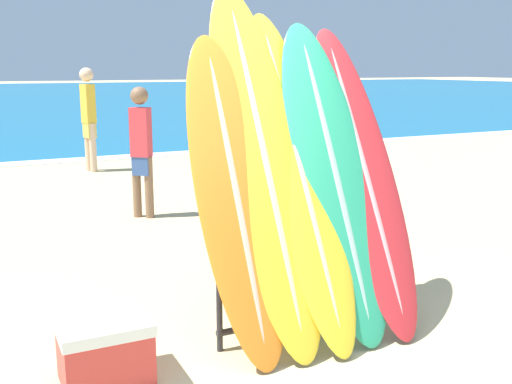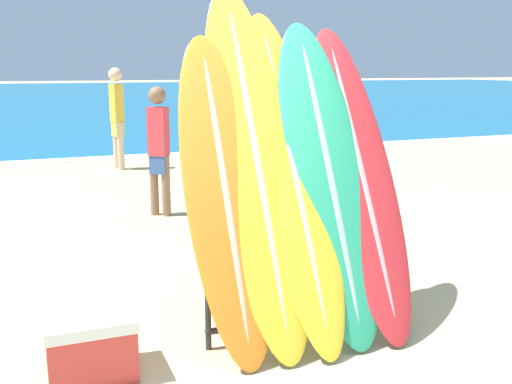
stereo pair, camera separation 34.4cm
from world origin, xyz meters
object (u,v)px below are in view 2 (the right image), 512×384
(surfboard_rack, at_px, (299,272))
(surfboard_slot_0, at_px, (225,193))
(surfboard_slot_3, at_px, (328,177))
(cooler_box, at_px, (91,345))
(person_near_water, at_px, (117,115))
(surfboard_slot_1, at_px, (256,162))
(surfboard_slot_2, at_px, (292,173))
(person_mid_beach, at_px, (159,146))
(surfboard_slot_4, at_px, (360,176))

(surfboard_rack, relative_size, surfboard_slot_0, 0.66)
(surfboard_slot_3, relative_size, cooler_box, 4.14)
(surfboard_rack, distance_m, cooler_box, 1.41)
(surfboard_rack, height_order, cooler_box, surfboard_rack)
(surfboard_slot_0, relative_size, person_near_water, 1.13)
(surfboard_slot_1, relative_size, surfboard_slot_2, 1.08)
(surfboard_slot_1, height_order, surfboard_slot_3, surfboard_slot_1)
(person_mid_beach, bearing_deg, person_near_water, -50.00)
(surfboard_slot_3, xyz_separation_m, cooler_box, (-1.64, -0.16, -0.87))
(surfboard_slot_3, relative_size, person_near_water, 1.19)
(surfboard_slot_4, distance_m, person_mid_beach, 3.62)
(surfboard_slot_1, xyz_separation_m, cooler_box, (-1.14, -0.23, -0.99))
(surfboard_rack, relative_size, person_near_water, 0.74)
(surfboard_rack, distance_m, surfboard_slot_4, 0.80)
(surfboard_slot_0, height_order, surfboard_slot_2, surfboard_slot_2)
(surfboard_rack, relative_size, cooler_box, 2.58)
(surfboard_slot_0, bearing_deg, surfboard_slot_4, 1.50)
(surfboard_slot_1, bearing_deg, person_near_water, 88.69)
(surfboard_slot_3, relative_size, surfboard_slot_4, 1.01)
(surfboard_slot_4, bearing_deg, person_near_water, 94.74)
(surfboard_slot_0, bearing_deg, surfboard_slot_1, 20.13)
(surfboard_slot_2, xyz_separation_m, person_near_water, (-0.09, 7.14, -0.12))
(surfboard_rack, bearing_deg, surfboard_slot_2, 90.25)
(surfboard_slot_3, xyz_separation_m, person_near_water, (-0.34, 7.18, -0.09))
(surfboard_slot_1, height_order, person_near_water, surfboard_slot_1)
(surfboard_slot_1, relative_size, surfboard_slot_3, 1.11)
(surfboard_rack, bearing_deg, surfboard_slot_3, 20.55)
(surfboard_slot_2, bearing_deg, surfboard_slot_3, -8.57)
(surfboard_slot_0, xyz_separation_m, cooler_box, (-0.89, -0.14, -0.82))
(surfboard_slot_3, height_order, person_mid_beach, surfboard_slot_3)
(surfboard_rack, height_order, surfboard_slot_2, surfboard_slot_2)
(surfboard_rack, relative_size, surfboard_slot_4, 0.63)
(person_mid_beach, distance_m, cooler_box, 3.98)
(surfboard_slot_3, distance_m, surfboard_slot_4, 0.26)
(surfboard_slot_3, bearing_deg, surfboard_slot_2, 171.43)
(surfboard_slot_3, bearing_deg, cooler_box, -174.32)
(surfboard_slot_1, relative_size, surfboard_slot_4, 1.13)
(surfboard_rack, distance_m, person_near_water, 7.29)
(surfboard_slot_3, distance_m, person_mid_beach, 3.59)
(surfboard_rack, bearing_deg, person_mid_beach, 92.24)
(surfboard_rack, bearing_deg, surfboard_slot_0, 171.70)
(person_near_water, bearing_deg, surfboard_slot_4, 170.17)
(surfboard_slot_1, xyz_separation_m, surfboard_slot_2, (0.25, -0.03, -0.09))
(surfboard_slot_3, distance_m, person_near_water, 7.19)
(cooler_box, bearing_deg, surfboard_slot_2, 8.23)
(surfboard_slot_2, bearing_deg, surfboard_rack, -89.75)
(person_mid_beach, bearing_deg, cooler_box, 112.40)
(person_near_water, xyz_separation_m, cooler_box, (-1.30, -7.34, -0.78))
(surfboard_slot_0, height_order, cooler_box, surfboard_slot_0)
(surfboard_rack, height_order, person_near_water, person_near_water)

